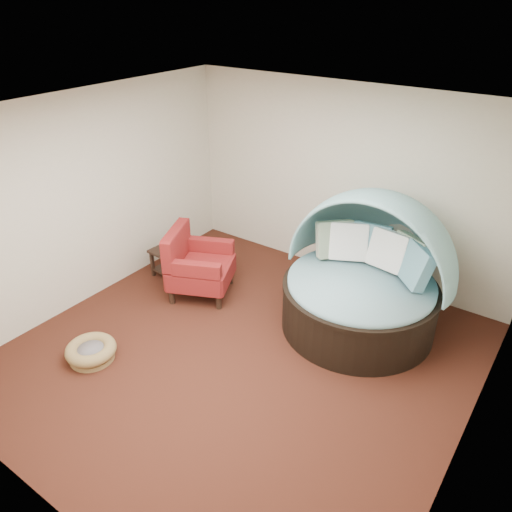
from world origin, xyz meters
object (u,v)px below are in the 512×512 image
Objects in this scene: pet_basket at (91,351)px; side_table at (169,258)px; canopy_daybed at (366,268)px; red_armchair at (196,265)px.

pet_basket is 1.36× the size of side_table.
canopy_daybed is at bearing 10.69° from side_table.
side_table reaches higher than pet_basket.
red_armchair is at bearing -163.19° from canopy_daybed.
red_armchair reaches higher than pet_basket.
red_armchair is 2.30× the size of side_table.
canopy_daybed is 2.98m from side_table.
red_armchair is at bearing -11.10° from side_table.
canopy_daybed is at bearing 47.64° from pet_basket.
canopy_daybed is 1.89× the size of red_armchair.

